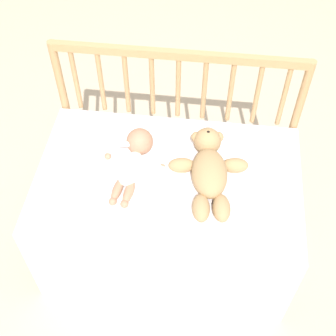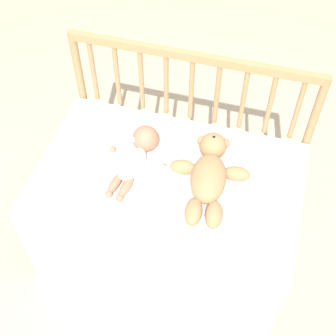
% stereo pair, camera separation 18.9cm
% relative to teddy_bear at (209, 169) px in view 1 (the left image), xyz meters
% --- Properties ---
extents(ground_plane, '(12.00, 12.00, 0.00)m').
position_rel_teddy_bear_xyz_m(ground_plane, '(-0.17, -0.03, -0.58)').
color(ground_plane, '#C6B293').
extents(crib_mattress, '(1.10, 0.69, 0.53)m').
position_rel_teddy_bear_xyz_m(crib_mattress, '(-0.17, -0.03, -0.31)').
color(crib_mattress, silver).
rests_on(crib_mattress, ground_plane).
extents(crib_rail, '(1.10, 0.04, 0.88)m').
position_rel_teddy_bear_xyz_m(crib_rail, '(-0.17, 0.34, 0.04)').
color(crib_rail, tan).
rests_on(crib_rail, ground_plane).
extents(blanket, '(0.82, 0.52, 0.01)m').
position_rel_teddy_bear_xyz_m(blanket, '(-0.15, -0.02, -0.05)').
color(blanket, white).
rests_on(blanket, crib_mattress).
extents(teddy_bear, '(0.34, 0.45, 0.12)m').
position_rel_teddy_bear_xyz_m(teddy_bear, '(0.00, 0.00, 0.00)').
color(teddy_bear, tan).
rests_on(teddy_bear, crib_mattress).
extents(baby, '(0.28, 0.37, 0.12)m').
position_rel_teddy_bear_xyz_m(baby, '(-0.31, 0.03, -0.01)').
color(baby, white).
rests_on(baby, crib_mattress).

